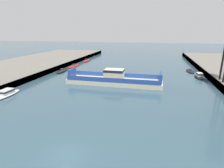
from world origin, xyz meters
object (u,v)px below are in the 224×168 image
moored_boat_near_right (86,61)px  moored_boat_far_left (190,71)px  moored_boat_mid_left (199,76)px  moored_boat_upstream_a (5,94)px  chain_ferry (114,79)px  moored_boat_far_right (74,66)px  moored_boat_near_left (62,71)px

moored_boat_near_right → moored_boat_far_left: 42.76m
moored_boat_near_right → moored_boat_mid_left: bearing=-26.5°
moored_boat_upstream_a → moored_boat_near_right: bearing=90.2°
chain_ferry → moored_boat_far_left: chain_ferry is taller
moored_boat_mid_left → moored_boat_far_right: 42.47m
chain_ferry → moored_boat_far_right: bearing=135.9°
moored_boat_far_right → moored_boat_upstream_a: 32.90m
moored_boat_near_left → moored_boat_near_right: moored_boat_near_left is taller
moored_boat_near_left → moored_boat_far_left: bearing=12.9°
moored_boat_near_left → moored_boat_far_right: moored_boat_near_left is taller
moored_boat_near_left → moored_boat_upstream_a: 23.99m
moored_boat_far_left → moored_boat_upstream_a: bearing=-140.7°
moored_boat_near_left → moored_boat_upstream_a: size_ratio=1.04×
moored_boat_far_left → moored_boat_far_right: 40.81m
moored_boat_upstream_a → moored_boat_mid_left: bearing=31.0°
moored_boat_near_right → moored_boat_far_right: size_ratio=0.91×
moored_boat_near_left → chain_ferry: bearing=-27.3°
moored_boat_near_right → moored_boat_far_right: moored_boat_near_right is taller
moored_boat_mid_left → moored_boat_upstream_a: (-41.68, -25.06, -0.11)m
moored_boat_near_left → moored_boat_mid_left: size_ratio=1.40×
moored_boat_far_left → moored_boat_mid_left: bearing=-83.6°
moored_boat_near_right → moored_boat_far_left: size_ratio=1.15×
chain_ferry → moored_boat_mid_left: (22.04, 11.25, -0.54)m
moored_boat_near_right → moored_boat_far_left: (40.87, -12.58, -0.00)m
moored_boat_near_right → moored_boat_upstream_a: 45.91m
moored_boat_near_left → moored_boat_far_right: bearing=89.6°
moored_boat_far_left → moored_boat_near_left: bearing=-167.1°
chain_ferry → moored_boat_upstream_a: size_ratio=3.00×
chain_ferry → moored_boat_far_right: (-19.70, 19.08, -0.90)m
chain_ferry → moored_boat_near_left: (-19.76, 10.18, -0.83)m
moored_boat_near_right → moored_boat_mid_left: (41.81, -20.85, 0.33)m
moored_boat_near_left → moored_boat_far_left: size_ratio=1.23×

